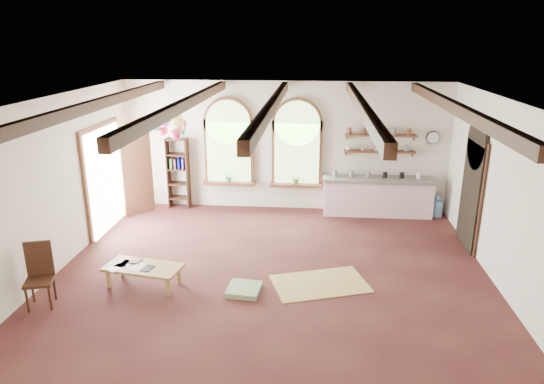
# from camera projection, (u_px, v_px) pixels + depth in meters

# --- Properties ---
(floor) EXTENTS (8.00, 8.00, 0.00)m
(floor) POSITION_uv_depth(u_px,v_px,m) (272.00, 269.00, 9.18)
(floor) COLOR #4F2520
(floor) RESTS_ON ground
(ceiling_beams) EXTENTS (6.20, 6.80, 0.18)m
(ceiling_beams) POSITION_uv_depth(u_px,v_px,m) (272.00, 105.00, 8.23)
(ceiling_beams) COLOR #351C10
(ceiling_beams) RESTS_ON ceiling
(window_left) EXTENTS (1.30, 0.28, 2.20)m
(window_left) POSITION_uv_depth(u_px,v_px,m) (229.00, 145.00, 12.05)
(window_left) COLOR brown
(window_left) RESTS_ON floor
(window_right) EXTENTS (1.30, 0.28, 2.20)m
(window_right) POSITION_uv_depth(u_px,v_px,m) (297.00, 146.00, 11.90)
(window_right) COLOR brown
(window_right) RESTS_ON floor
(left_doorway) EXTENTS (0.10, 1.90, 2.50)m
(left_doorway) POSITION_uv_depth(u_px,v_px,m) (105.00, 179.00, 10.87)
(left_doorway) COLOR brown
(left_doorway) RESTS_ON floor
(right_doorway) EXTENTS (0.10, 1.30, 2.40)m
(right_doorway) POSITION_uv_depth(u_px,v_px,m) (471.00, 195.00, 9.93)
(right_doorway) COLOR black
(right_doorway) RESTS_ON floor
(kitchen_counter) EXTENTS (2.68, 0.62, 0.94)m
(kitchen_counter) POSITION_uv_depth(u_px,v_px,m) (377.00, 196.00, 11.87)
(kitchen_counter) COLOR #FAD4DB
(kitchen_counter) RESTS_ON floor
(wall_shelf_lower) EXTENTS (1.70, 0.24, 0.04)m
(wall_shelf_lower) POSITION_uv_depth(u_px,v_px,m) (379.00, 152.00, 11.71)
(wall_shelf_lower) COLOR brown
(wall_shelf_lower) RESTS_ON wall_back
(wall_shelf_upper) EXTENTS (1.70, 0.24, 0.04)m
(wall_shelf_upper) POSITION_uv_depth(u_px,v_px,m) (381.00, 135.00, 11.59)
(wall_shelf_upper) COLOR brown
(wall_shelf_upper) RESTS_ON wall_back
(wall_clock) EXTENTS (0.32, 0.04, 0.32)m
(wall_clock) POSITION_uv_depth(u_px,v_px,m) (433.00, 138.00, 11.57)
(wall_clock) COLOR black
(wall_clock) RESTS_ON wall_back
(bookshelf) EXTENTS (0.53, 0.32, 1.80)m
(bookshelf) POSITION_uv_depth(u_px,v_px,m) (178.00, 173.00, 12.28)
(bookshelf) COLOR #351C10
(bookshelf) RESTS_ON floor
(coffee_table) EXTENTS (1.41, 0.83, 0.38)m
(coffee_table) POSITION_uv_depth(u_px,v_px,m) (143.00, 268.00, 8.48)
(coffee_table) COLOR #A5854B
(coffee_table) RESTS_ON floor
(side_chair) EXTENTS (0.53, 0.53, 1.06)m
(side_chair) POSITION_uv_depth(u_px,v_px,m) (41.00, 288.00, 7.87)
(side_chair) COLOR #351C10
(side_chair) RESTS_ON floor
(floor_mat) EXTENTS (1.87, 1.48, 0.02)m
(floor_mat) POSITION_uv_depth(u_px,v_px,m) (320.00, 284.00, 8.63)
(floor_mat) COLOR tan
(floor_mat) RESTS_ON floor
(floor_cushion) EXTENTS (0.60, 0.60, 0.10)m
(floor_cushion) POSITION_uv_depth(u_px,v_px,m) (244.00, 289.00, 8.35)
(floor_cushion) COLOR gray
(floor_cushion) RESTS_ON floor
(water_jug_a) EXTENTS (0.27, 0.27, 0.53)m
(water_jug_a) POSITION_uv_depth(u_px,v_px,m) (437.00, 207.00, 11.83)
(water_jug_a) COLOR #5688B9
(water_jug_a) RESTS_ON floor
(water_jug_b) EXTENTS (0.31, 0.31, 0.60)m
(water_jug_b) POSITION_uv_depth(u_px,v_px,m) (421.00, 206.00, 11.85)
(water_jug_b) COLOR #5688B9
(water_jug_b) RESTS_ON floor
(balloon_cluster) EXTENTS (0.79, 0.92, 1.16)m
(balloon_cluster) POSITION_uv_depth(u_px,v_px,m) (171.00, 124.00, 10.86)
(balloon_cluster) COLOR silver
(balloon_cluster) RESTS_ON floor
(table_book) EXTENTS (0.20, 0.27, 0.02)m
(table_book) POSITION_uv_depth(u_px,v_px,m) (131.00, 260.00, 8.67)
(table_book) COLOR olive
(table_book) RESTS_ON coffee_table
(tablet) EXTENTS (0.21, 0.27, 0.01)m
(tablet) POSITION_uv_depth(u_px,v_px,m) (148.00, 268.00, 8.38)
(tablet) COLOR black
(tablet) RESTS_ON coffee_table
(potted_plant_left) EXTENTS (0.27, 0.23, 0.30)m
(potted_plant_left) POSITION_uv_depth(u_px,v_px,m) (229.00, 176.00, 12.19)
(potted_plant_left) COLOR #598C4C
(potted_plant_left) RESTS_ON window_left
(potted_plant_right) EXTENTS (0.27, 0.23, 0.30)m
(potted_plant_right) POSITION_uv_depth(u_px,v_px,m) (296.00, 178.00, 12.04)
(potted_plant_right) COLOR #598C4C
(potted_plant_right) RESTS_ON window_right
(shelf_cup_a) EXTENTS (0.12, 0.10, 0.10)m
(shelf_cup_a) POSITION_uv_depth(u_px,v_px,m) (348.00, 148.00, 11.76)
(shelf_cup_a) COLOR white
(shelf_cup_a) RESTS_ON wall_shelf_lower
(shelf_cup_b) EXTENTS (0.10, 0.10, 0.09)m
(shelf_cup_b) POSITION_uv_depth(u_px,v_px,m) (363.00, 149.00, 11.73)
(shelf_cup_b) COLOR beige
(shelf_cup_b) RESTS_ON wall_shelf_lower
(shelf_bowl_a) EXTENTS (0.22, 0.22, 0.05)m
(shelf_bowl_a) POSITION_uv_depth(u_px,v_px,m) (377.00, 150.00, 11.70)
(shelf_bowl_a) COLOR beige
(shelf_bowl_a) RESTS_ON wall_shelf_lower
(shelf_bowl_b) EXTENTS (0.20, 0.20, 0.06)m
(shelf_bowl_b) POSITION_uv_depth(u_px,v_px,m) (392.00, 150.00, 11.67)
(shelf_bowl_b) COLOR #8C664C
(shelf_bowl_b) RESTS_ON wall_shelf_lower
(shelf_vase) EXTENTS (0.18, 0.18, 0.19)m
(shelf_vase) POSITION_uv_depth(u_px,v_px,m) (407.00, 147.00, 11.62)
(shelf_vase) COLOR slate
(shelf_vase) RESTS_ON wall_shelf_lower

